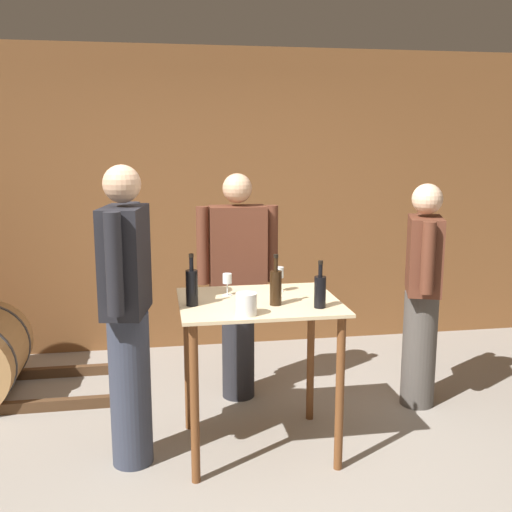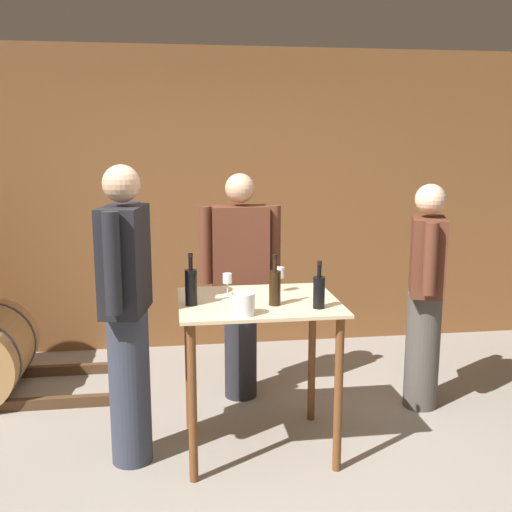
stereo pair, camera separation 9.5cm
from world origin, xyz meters
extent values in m
plane|color=gray|center=(0.00, 0.00, 0.00)|extent=(14.00, 14.00, 0.00)
cube|color=brown|center=(0.00, 2.43, 1.35)|extent=(8.40, 0.05, 2.70)
cube|color=beige|center=(0.10, 0.43, 0.94)|extent=(0.95, 0.77, 0.02)
cylinder|color=brown|center=(-0.31, 0.11, 0.47)|extent=(0.05, 0.05, 0.93)
cylinder|color=brown|center=(0.51, 0.11, 0.47)|extent=(0.05, 0.05, 0.93)
cylinder|color=brown|center=(-0.31, 0.76, 0.47)|extent=(0.05, 0.05, 0.93)
cylinder|color=brown|center=(0.51, 0.76, 0.47)|extent=(0.05, 0.05, 0.93)
cylinder|color=black|center=(-0.30, 0.38, 1.05)|extent=(0.07, 0.07, 0.21)
cylinder|color=black|center=(-0.30, 0.38, 1.21)|extent=(0.02, 0.02, 0.10)
cylinder|color=black|center=(-0.30, 0.38, 1.24)|extent=(0.03, 0.03, 0.02)
cylinder|color=black|center=(0.18, 0.32, 1.05)|extent=(0.07, 0.07, 0.20)
cylinder|color=black|center=(0.18, 0.32, 1.20)|extent=(0.02, 0.02, 0.10)
cylinder|color=black|center=(0.18, 0.32, 1.24)|extent=(0.03, 0.03, 0.02)
cylinder|color=black|center=(0.42, 0.22, 1.04)|extent=(0.07, 0.07, 0.18)
cylinder|color=black|center=(0.42, 0.22, 1.18)|extent=(0.02, 0.02, 0.09)
cylinder|color=black|center=(0.42, 0.22, 1.21)|extent=(0.03, 0.03, 0.02)
cylinder|color=silver|center=(-0.07, 0.58, 0.95)|extent=(0.06, 0.06, 0.00)
cylinder|color=silver|center=(-0.07, 0.58, 0.99)|extent=(0.01, 0.01, 0.07)
cylinder|color=silver|center=(-0.07, 0.58, 1.06)|extent=(0.06, 0.06, 0.06)
cylinder|color=silver|center=(0.26, 0.62, 0.95)|extent=(0.06, 0.06, 0.00)
cylinder|color=silver|center=(0.26, 0.62, 1.00)|extent=(0.01, 0.01, 0.09)
cylinder|color=silver|center=(0.26, 0.62, 1.07)|extent=(0.06, 0.06, 0.07)
cylinder|color=white|center=(-0.02, 0.14, 1.01)|extent=(0.12, 0.12, 0.12)
cylinder|color=#333847|center=(-0.67, 0.39, 0.46)|extent=(0.24, 0.24, 0.92)
cube|color=black|center=(-0.67, 0.39, 1.23)|extent=(0.29, 0.43, 0.61)
sphere|color=tan|center=(-0.67, 0.39, 1.66)|extent=(0.21, 0.21, 0.21)
cylinder|color=black|center=(-0.71, 0.14, 1.26)|extent=(0.09, 0.09, 0.55)
cylinder|color=black|center=(-0.63, 0.63, 1.26)|extent=(0.09, 0.09, 0.55)
cylinder|color=#4C4742|center=(1.34, 0.86, 0.42)|extent=(0.24, 0.24, 0.84)
cube|color=#592D1E|center=(1.34, 0.86, 1.11)|extent=(0.34, 0.45, 0.53)
sphere|color=beige|center=(1.34, 0.86, 1.50)|extent=(0.21, 0.21, 0.21)
cylinder|color=#592D1E|center=(1.43, 1.10, 1.13)|extent=(0.09, 0.09, 0.48)
cylinder|color=#592D1E|center=(1.26, 0.63, 1.13)|extent=(0.09, 0.09, 0.48)
cylinder|color=#232328|center=(0.08, 1.22, 0.41)|extent=(0.24, 0.24, 0.81)
cube|color=#592D1E|center=(0.08, 1.22, 1.12)|extent=(0.40, 0.22, 0.62)
sphere|color=tan|center=(0.08, 1.22, 1.56)|extent=(0.21, 0.21, 0.21)
cylinder|color=#592D1E|center=(0.33, 1.22, 1.15)|extent=(0.09, 0.09, 0.56)
cylinder|color=#592D1E|center=(-0.17, 1.22, 1.15)|extent=(0.09, 0.09, 0.56)
camera|label=1|loc=(-0.49, -2.97, 1.88)|focal=42.00mm
camera|label=2|loc=(-0.40, -2.99, 1.88)|focal=42.00mm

